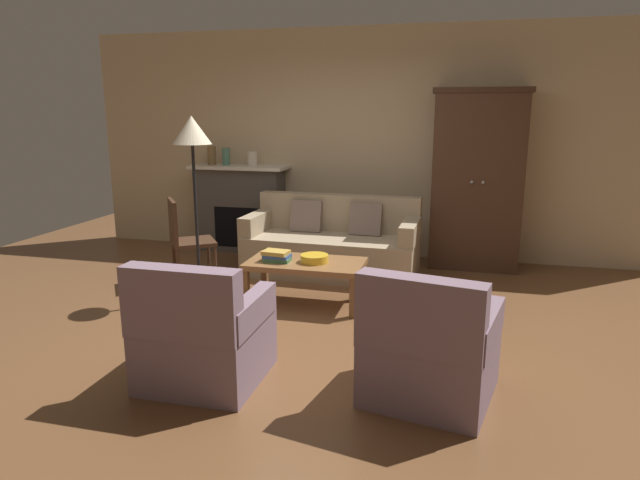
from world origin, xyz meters
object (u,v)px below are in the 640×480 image
at_px(couch, 333,246).
at_px(armchair_near_left, 203,338).
at_px(fruit_bowl, 314,258).
at_px(book_stack, 277,256).
at_px(side_chair_wooden, 184,235).
at_px(dog, 196,304).
at_px(armoire, 477,180).
at_px(mantel_vase_bronze, 212,156).
at_px(mantel_vase_jade, 226,156).
at_px(fireplace, 241,208).
at_px(coffee_table, 306,267).
at_px(mantel_vase_cream, 252,159).
at_px(armchair_near_right, 429,352).
at_px(floor_lamp, 192,141).

xyz_separation_m(couch, armchair_near_left, (-0.26, -2.78, -0.00)).
xyz_separation_m(fruit_bowl, book_stack, (-0.35, -0.05, 0.02)).
height_order(side_chair_wooden, dog, side_chair_wooden).
xyz_separation_m(armoire, mantel_vase_bronze, (-3.33, 0.06, 0.21)).
bearing_deg(book_stack, dog, -117.73).
bearing_deg(armchair_near_left, mantel_vase_jade, 110.63).
relative_size(armoire, side_chair_wooden, 2.28).
height_order(fireplace, coffee_table, fireplace).
xyz_separation_m(fruit_bowl, mantel_vase_cream, (-1.30, 1.83, 0.76)).
bearing_deg(mantel_vase_jade, mantel_vase_bronze, 180.00).
distance_m(armchair_near_right, dog, 2.06).
distance_m(coffee_table, book_stack, 0.29).
bearing_deg(floor_lamp, mantel_vase_jade, 105.03).
xyz_separation_m(fireplace, coffee_table, (1.39, -1.83, -0.20)).
height_order(mantel_vase_bronze, mantel_vase_cream, mantel_vase_bronze).
distance_m(fruit_bowl, book_stack, 0.36).
xyz_separation_m(book_stack, floor_lamp, (-0.78, -0.06, 1.06)).
bearing_deg(floor_lamp, armchair_near_right, -31.85).
xyz_separation_m(coffee_table, armchair_near_right, (1.25, -1.55, -0.05)).
height_order(fruit_bowl, armchair_near_right, armchair_near_right).
relative_size(couch, armchair_near_right, 2.15).
bearing_deg(armchair_near_right, mantel_vase_bronze, 131.88).
distance_m(mantel_vase_jade, side_chair_wooden, 1.63).
bearing_deg(mantel_vase_cream, mantel_vase_jade, 180.00).
relative_size(mantel_vase_bronze, mantel_vase_jade, 1.06).
relative_size(mantel_vase_bronze, armchair_near_right, 0.26).
xyz_separation_m(armchair_near_left, side_chair_wooden, (-1.20, 2.06, 0.20)).
bearing_deg(armchair_near_left, armoire, 62.35).
bearing_deg(couch, book_stack, -103.55).
bearing_deg(fireplace, armoire, -1.51).
height_order(coffee_table, floor_lamp, floor_lamp).
relative_size(coffee_table, armchair_near_right, 1.21).
distance_m(coffee_table, mantel_vase_jade, 2.55).
bearing_deg(armoire, floor_lamp, -144.25).
distance_m(mantel_vase_bronze, armchair_near_right, 4.61).
relative_size(fireplace, floor_lamp, 0.71).
xyz_separation_m(fireplace, armchair_near_left, (1.14, -3.53, -0.25)).
xyz_separation_m(coffee_table, mantel_vase_bronze, (-1.77, 1.82, 0.87)).
bearing_deg(coffee_table, mantel_vase_jade, 130.85).
relative_size(fireplace, fruit_bowl, 4.79).
height_order(mantel_vase_jade, side_chair_wooden, mantel_vase_jade).
xyz_separation_m(fireplace, mantel_vase_jade, (-0.18, -0.02, 0.66)).
xyz_separation_m(mantel_vase_bronze, armchair_near_right, (3.02, -3.36, -0.92)).
relative_size(book_stack, mantel_vase_cream, 1.43).
bearing_deg(mantel_vase_jade, armchair_near_left, -69.37).
distance_m(fruit_bowl, dog, 1.21).
relative_size(coffee_table, mantel_vase_bronze, 4.69).
bearing_deg(floor_lamp, fruit_bowl, 5.52).
relative_size(book_stack, dog, 0.46).
relative_size(mantel_vase_cream, armchair_near_left, 0.21).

